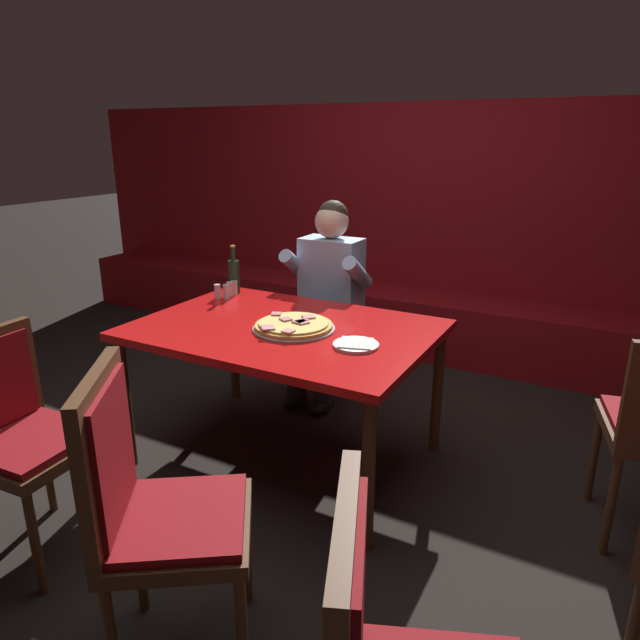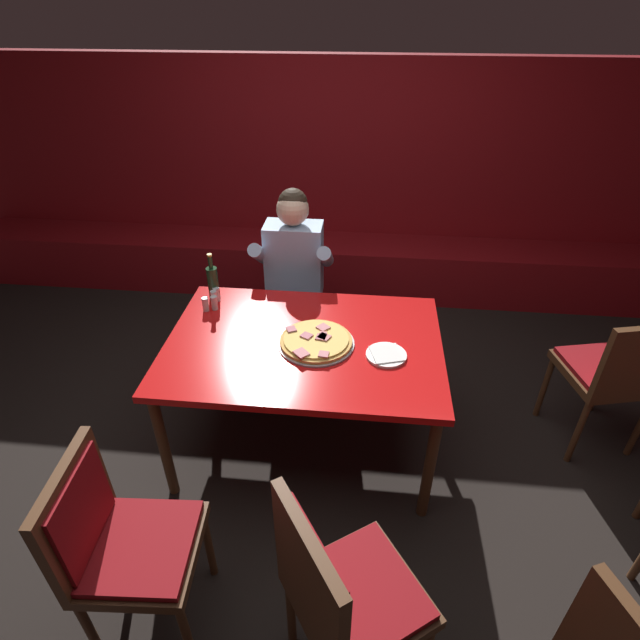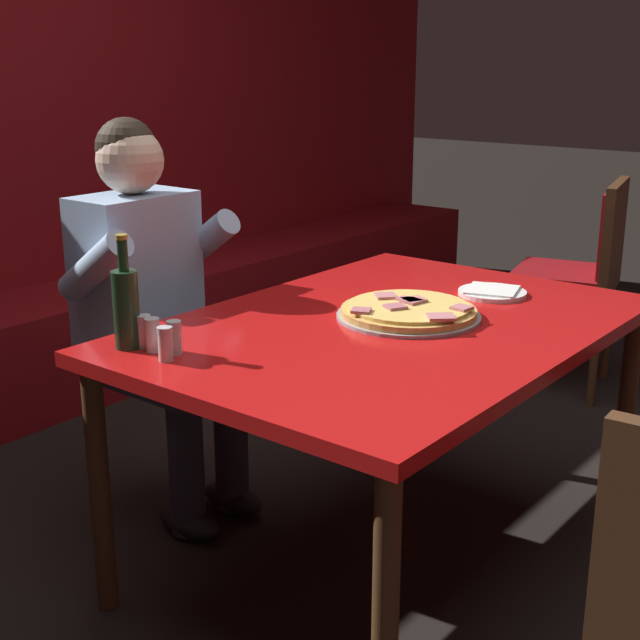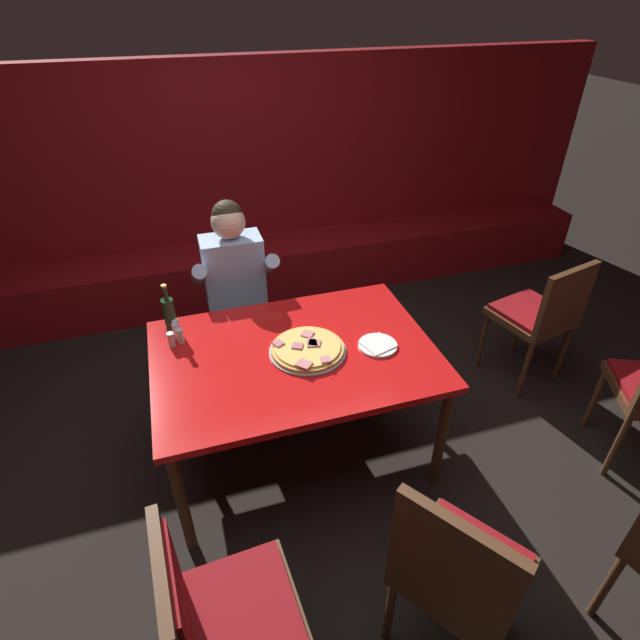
{
  "view_description": "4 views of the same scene",
  "coord_description": "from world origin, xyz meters",
  "px_view_note": "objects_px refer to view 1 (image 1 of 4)",
  "views": [
    {
      "loc": [
        1.45,
        -2.3,
        1.66
      ],
      "look_at": [
        0.19,
        0.03,
        0.79
      ],
      "focal_mm": 32.0,
      "sensor_mm": 36.0,
      "label": 1
    },
    {
      "loc": [
        0.31,
        -2.14,
        2.32
      ],
      "look_at": [
        0.08,
        0.06,
        0.84
      ],
      "focal_mm": 28.0,
      "sensor_mm": 36.0,
      "label": 2
    },
    {
      "loc": [
        -1.98,
        -1.32,
        1.46
      ],
      "look_at": [
        -0.11,
        0.16,
        0.74
      ],
      "focal_mm": 50.0,
      "sensor_mm": 36.0,
      "label": 3
    },
    {
      "loc": [
        -0.49,
        -2.01,
        2.37
      ],
      "look_at": [
        0.16,
        0.05,
        0.88
      ],
      "focal_mm": 28.0,
      "sensor_mm": 36.0,
      "label": 4
    }
  ],
  "objects_px": {
    "dining_chair_far_left": "(16,427)",
    "beer_bottle": "(234,275)",
    "pizza": "(294,326)",
    "shaker_black_pepper": "(234,288)",
    "shaker_parmesan": "(218,292)",
    "dining_chair_by_booth": "(150,501)",
    "shaker_oregano": "(230,290)",
    "shaker_red_pepper_flakes": "(226,293)",
    "main_dining_table": "(284,339)",
    "diner_seated_blue_shirt": "(325,293)",
    "plate_white_paper": "(356,345)"
  },
  "relations": [
    {
      "from": "beer_bottle",
      "to": "shaker_oregano",
      "type": "height_order",
      "value": "beer_bottle"
    },
    {
      "from": "shaker_red_pepper_flakes",
      "to": "diner_seated_blue_shirt",
      "type": "height_order",
      "value": "diner_seated_blue_shirt"
    },
    {
      "from": "pizza",
      "to": "shaker_red_pepper_flakes",
      "type": "distance_m",
      "value": 0.69
    },
    {
      "from": "pizza",
      "to": "beer_bottle",
      "type": "height_order",
      "value": "beer_bottle"
    },
    {
      "from": "shaker_red_pepper_flakes",
      "to": "diner_seated_blue_shirt",
      "type": "distance_m",
      "value": 0.64
    },
    {
      "from": "shaker_black_pepper",
      "to": "shaker_red_pepper_flakes",
      "type": "relative_size",
      "value": 1.0
    },
    {
      "from": "dining_chair_far_left",
      "to": "beer_bottle",
      "type": "bearing_deg",
      "value": 90.69
    },
    {
      "from": "beer_bottle",
      "to": "shaker_oregano",
      "type": "xyz_separation_m",
      "value": [
        0.02,
        -0.07,
        -0.07
      ]
    },
    {
      "from": "plate_white_paper",
      "to": "shaker_black_pepper",
      "type": "bearing_deg",
      "value": 156.22
    },
    {
      "from": "dining_chair_by_booth",
      "to": "dining_chair_far_left",
      "type": "bearing_deg",
      "value": 170.81
    },
    {
      "from": "plate_white_paper",
      "to": "shaker_red_pepper_flakes",
      "type": "bearing_deg",
      "value": 160.71
    },
    {
      "from": "main_dining_table",
      "to": "plate_white_paper",
      "type": "bearing_deg",
      "value": -11.06
    },
    {
      "from": "main_dining_table",
      "to": "beer_bottle",
      "type": "xyz_separation_m",
      "value": [
        -0.6,
        0.4,
        0.18
      ]
    },
    {
      "from": "shaker_black_pepper",
      "to": "dining_chair_by_booth",
      "type": "xyz_separation_m",
      "value": [
        0.86,
        -1.6,
        -0.19
      ]
    },
    {
      "from": "pizza",
      "to": "plate_white_paper",
      "type": "bearing_deg",
      "value": -10.39
    },
    {
      "from": "plate_white_paper",
      "to": "shaker_parmesan",
      "type": "relative_size",
      "value": 2.44
    },
    {
      "from": "beer_bottle",
      "to": "shaker_parmesan",
      "type": "relative_size",
      "value": 3.4
    },
    {
      "from": "pizza",
      "to": "shaker_black_pepper",
      "type": "xyz_separation_m",
      "value": [
        -0.64,
        0.38,
        0.02
      ]
    },
    {
      "from": "main_dining_table",
      "to": "shaker_oregano",
      "type": "distance_m",
      "value": 0.67
    },
    {
      "from": "shaker_red_pepper_flakes",
      "to": "dining_chair_by_booth",
      "type": "xyz_separation_m",
      "value": [
        0.84,
        -1.5,
        -0.19
      ]
    },
    {
      "from": "plate_white_paper",
      "to": "shaker_oregano",
      "type": "distance_m",
      "value": 1.1
    },
    {
      "from": "shaker_black_pepper",
      "to": "shaker_parmesan",
      "type": "xyz_separation_m",
      "value": [
        -0.03,
        -0.12,
        0.0
      ]
    },
    {
      "from": "shaker_oregano",
      "to": "shaker_black_pepper",
      "type": "distance_m",
      "value": 0.04
    },
    {
      "from": "shaker_red_pepper_flakes",
      "to": "dining_chair_far_left",
      "type": "xyz_separation_m",
      "value": [
        -0.02,
        -1.36,
        -0.23
      ]
    },
    {
      "from": "shaker_oregano",
      "to": "dining_chair_far_left",
      "type": "xyz_separation_m",
      "value": [
        -0.0,
        -1.42,
        -0.23
      ]
    },
    {
      "from": "main_dining_table",
      "to": "diner_seated_blue_shirt",
      "type": "relative_size",
      "value": 1.15
    },
    {
      "from": "plate_white_paper",
      "to": "diner_seated_blue_shirt",
      "type": "height_order",
      "value": "diner_seated_blue_shirt"
    },
    {
      "from": "main_dining_table",
      "to": "shaker_red_pepper_flakes",
      "type": "height_order",
      "value": "shaker_red_pepper_flakes"
    },
    {
      "from": "shaker_black_pepper",
      "to": "dining_chair_far_left",
      "type": "xyz_separation_m",
      "value": [
        -0.01,
        -1.46,
        -0.23
      ]
    },
    {
      "from": "shaker_red_pepper_flakes",
      "to": "plate_white_paper",
      "type": "bearing_deg",
      "value": -19.29
    },
    {
      "from": "plate_white_paper",
      "to": "dining_chair_by_booth",
      "type": "xyz_separation_m",
      "value": [
        -0.16,
        -1.15,
        -0.16
      ]
    },
    {
      "from": "main_dining_table",
      "to": "dining_chair_by_booth",
      "type": "xyz_separation_m",
      "value": [
        0.28,
        -1.23,
        -0.09
      ]
    },
    {
      "from": "shaker_oregano",
      "to": "dining_chair_by_booth",
      "type": "xyz_separation_m",
      "value": [
        0.86,
        -1.56,
        -0.19
      ]
    },
    {
      "from": "shaker_oregano",
      "to": "dining_chair_by_booth",
      "type": "bearing_deg",
      "value": -61.07
    },
    {
      "from": "beer_bottle",
      "to": "shaker_oregano",
      "type": "distance_m",
      "value": 0.1
    },
    {
      "from": "diner_seated_blue_shirt",
      "to": "dining_chair_far_left",
      "type": "height_order",
      "value": "diner_seated_blue_shirt"
    },
    {
      "from": "shaker_black_pepper",
      "to": "shaker_parmesan",
      "type": "height_order",
      "value": "same"
    },
    {
      "from": "plate_white_paper",
      "to": "shaker_oregano",
      "type": "bearing_deg",
      "value": 158.11
    },
    {
      "from": "shaker_parmesan",
      "to": "dining_chair_by_booth",
      "type": "distance_m",
      "value": 1.74
    },
    {
      "from": "main_dining_table",
      "to": "shaker_parmesan",
      "type": "relative_size",
      "value": 17.11
    },
    {
      "from": "beer_bottle",
      "to": "dining_chair_far_left",
      "type": "relative_size",
      "value": 0.31
    },
    {
      "from": "beer_bottle",
      "to": "shaker_oregano",
      "type": "bearing_deg",
      "value": -74.96
    },
    {
      "from": "shaker_oregano",
      "to": "dining_chair_far_left",
      "type": "distance_m",
      "value": 1.44
    },
    {
      "from": "pizza",
      "to": "shaker_black_pepper",
      "type": "height_order",
      "value": "shaker_black_pepper"
    },
    {
      "from": "pizza",
      "to": "dining_chair_far_left",
      "type": "bearing_deg",
      "value": -121.07
    },
    {
      "from": "main_dining_table",
      "to": "dining_chair_by_booth",
      "type": "distance_m",
      "value": 1.27
    },
    {
      "from": "pizza",
      "to": "shaker_black_pepper",
      "type": "distance_m",
      "value": 0.75
    },
    {
      "from": "pizza",
      "to": "dining_chair_by_booth",
      "type": "distance_m",
      "value": 1.25
    },
    {
      "from": "plate_white_paper",
      "to": "dining_chair_far_left",
      "type": "xyz_separation_m",
      "value": [
        -1.02,
        -1.01,
        -0.2
      ]
    },
    {
      "from": "shaker_parmesan",
      "to": "diner_seated_blue_shirt",
      "type": "relative_size",
      "value": 0.07
    }
  ]
}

